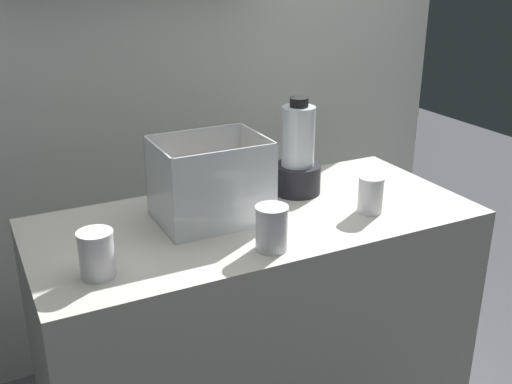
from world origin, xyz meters
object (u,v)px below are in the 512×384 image
Objects in this scene: juice_cup_carrot_far_left at (97,257)px; blender_pitcher at (298,157)px; juice_cup_orange_left at (272,231)px; juice_cup_pomegranate_middle at (370,196)px; carrot_display_bin at (209,195)px.

blender_pitcher is at bearing 20.40° from juice_cup_carrot_far_left.
blender_pitcher is 0.80m from juice_cup_carrot_far_left.
juice_cup_orange_left reaches higher than juice_cup_carrot_far_left.
juice_cup_pomegranate_middle is at bearing 12.66° from juice_cup_orange_left.
juice_cup_orange_left is at bearing -129.45° from blender_pitcher.
juice_cup_pomegranate_middle is (0.40, 0.09, -0.00)m from juice_cup_orange_left.
blender_pitcher reaches higher than carrot_display_bin.
juice_cup_carrot_far_left is 0.47m from juice_cup_orange_left.
carrot_display_bin is 0.37m from blender_pitcher.
carrot_display_bin reaches higher than juice_cup_orange_left.
carrot_display_bin is 0.45m from juice_cup_carrot_far_left.
blender_pitcher reaches higher than juice_cup_orange_left.
blender_pitcher is 2.64× the size of juice_cup_carrot_far_left.
juice_cup_orange_left is (-0.28, -0.34, -0.07)m from blender_pitcher.
juice_cup_pomegranate_middle is at bearing 1.72° from juice_cup_carrot_far_left.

